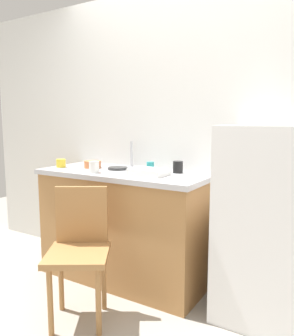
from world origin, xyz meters
The scene contains 14 objects.
ground_plane centered at (0.00, 0.00, 0.00)m, with size 8.00×8.00×0.00m, color #9E998E.
back_wall centered at (0.00, 1.00, 1.22)m, with size 4.80×0.10×2.44m, color silver.
cabinet_base centered at (-0.42, 0.65, 0.44)m, with size 1.40×0.60×0.89m, color #A87542.
countertop centered at (-0.42, 0.65, 0.91)m, with size 1.44×0.64×0.04m, color #B7B7BC.
faucet centered at (-0.52, 0.90, 1.04)m, with size 0.02×0.02×0.23m, color #B7B7BC.
refrigerator centered at (0.71, 0.67, 0.66)m, with size 0.55×0.57×1.31m, color white.
chair centered at (-0.34, 0.01, 0.50)m, with size 0.55×0.55×0.89m.
dish_tray centered at (-0.14, 0.58, 0.95)m, with size 0.28×0.20×0.05m, color white.
terracotta_bowl centered at (-0.77, 0.66, 0.96)m, with size 0.15×0.15×0.06m, color #C67042.
hotplate centered at (-0.52, 0.70, 0.94)m, with size 0.17×0.17×0.02m, color #2D2D2D.
cup_teal centered at (-0.24, 0.77, 0.97)m, with size 0.06×0.06×0.07m, color teal.
cup_black centered at (0.00, 0.79, 0.98)m, with size 0.08×0.08×0.09m, color black.
cup_yellow centered at (-1.04, 0.54, 0.96)m, with size 0.08×0.08×0.07m, color yellow.
cup_white centered at (-0.58, 0.45, 0.97)m, with size 0.08×0.08×0.09m, color white.
Camera 1 is at (1.19, -1.62, 1.35)m, focal length 36.32 mm.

